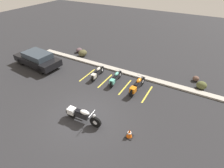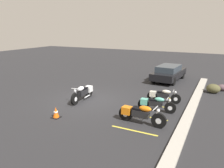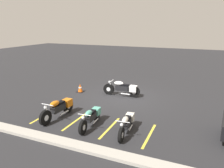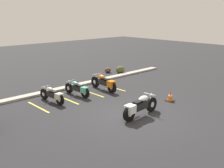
{
  "view_description": "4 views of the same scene",
  "coord_description": "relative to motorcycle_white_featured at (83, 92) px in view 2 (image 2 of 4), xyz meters",
  "views": [
    {
      "loc": [
        5.05,
        -5.57,
        7.51
      ],
      "look_at": [
        0.49,
        2.56,
        1.05
      ],
      "focal_mm": 28.0,
      "sensor_mm": 36.0,
      "label": 1
    },
    {
      "loc": [
        10.55,
        7.04,
        4.29
      ],
      "look_at": [
        -0.5,
        1.42,
        1.07
      ],
      "focal_mm": 35.0,
      "sensor_mm": 36.0,
      "label": 2
    },
    {
      "loc": [
        -4.36,
        11.77,
        4.27
      ],
      "look_at": [
        0.25,
        1.03,
        1.06
      ],
      "focal_mm": 35.0,
      "sensor_mm": 36.0,
      "label": 3
    },
    {
      "loc": [
        -8.35,
        -7.39,
        4.49
      ],
      "look_at": [
        0.78,
        2.3,
        0.89
      ],
      "focal_mm": 42.0,
      "sensor_mm": 36.0,
      "label": 4
    }
  ],
  "objects": [
    {
      "name": "car_black",
      "position": [
        -7.39,
        3.46,
        0.19
      ],
      "size": [
        4.43,
        2.14,
        1.29
      ],
      "rotation": [
        0.0,
        0.0,
        3.06
      ],
      "color": "black",
      "rests_on": "ground"
    },
    {
      "name": "landscape_rock_3",
      "position": [
        -5.2,
        6.96,
        -0.18
      ],
      "size": [
        0.87,
        1.0,
        0.62
      ],
      "primitive_type": "ellipsoid",
      "rotation": [
        0.0,
        0.0,
        1.44
      ],
      "color": "#4D4A2D",
      "rests_on": "ground"
    },
    {
      "name": "parked_bike_0",
      "position": [
        -1.78,
        4.35,
        -0.07
      ],
      "size": [
        0.55,
        1.97,
        0.77
      ],
      "rotation": [
        0.0,
        0.0,
        1.65
      ],
      "color": "black",
      "rests_on": "ground"
    },
    {
      "name": "parked_bike_1",
      "position": [
        -0.17,
        4.38,
        -0.07
      ],
      "size": [
        0.56,
        2.01,
        0.79
      ],
      "rotation": [
        0.0,
        0.0,
        1.64
      ],
      "color": "black",
      "rests_on": "ground"
    },
    {
      "name": "stall_line_1",
      "position": [
        -0.99,
        4.25,
        -0.48
      ],
      "size": [
        0.1,
        2.1,
        0.0
      ],
      "primitive_type": "cube",
      "color": "gold",
      "rests_on": "ground"
    },
    {
      "name": "motorcycle_white_featured",
      "position": [
        0.0,
        0.0,
        0.0
      ],
      "size": [
        2.33,
        0.65,
        0.91
      ],
      "rotation": [
        0.0,
        0.0,
        0.05
      ],
      "color": "black",
      "rests_on": "ground"
    },
    {
      "name": "landscape_rock_0",
      "position": [
        -6.06,
        7.49,
        -0.26
      ],
      "size": [
        0.56,
        0.69,
        0.45
      ],
      "primitive_type": "ellipsoid",
      "rotation": [
        0.0,
        0.0,
        1.59
      ],
      "color": "#554247",
      "rests_on": "ground"
    },
    {
      "name": "ground",
      "position": [
        -0.06,
        0.24,
        -0.49
      ],
      "size": [
        60.0,
        60.0,
        0.0
      ],
      "primitive_type": "plane",
      "color": "#262628"
    },
    {
      "name": "parked_bike_2",
      "position": [
        1.65,
        4.19,
        -0.01
      ],
      "size": [
        0.64,
        2.3,
        0.9
      ],
      "rotation": [
        0.0,
        0.0,
        1.52
      ],
      "color": "black",
      "rests_on": "ground"
    },
    {
      "name": "traffic_cone",
      "position": [
        2.85,
        0.32,
        -0.23
      ],
      "size": [
        0.4,
        0.4,
        0.54
      ],
      "color": "black",
      "rests_on": "ground"
    },
    {
      "name": "stall_line_0",
      "position": [
        -2.7,
        4.25,
        -0.48
      ],
      "size": [
        0.1,
        2.1,
        0.0
      ],
      "primitive_type": "cube",
      "color": "gold",
      "rests_on": "ground"
    },
    {
      "name": "stall_line_2",
      "position": [
        0.73,
        4.25,
        -0.48
      ],
      "size": [
        0.1,
        2.1,
        0.0
      ],
      "primitive_type": "cube",
      "color": "gold",
      "rests_on": "ground"
    },
    {
      "name": "concrete_curb",
      "position": [
        -0.06,
        6.1,
        -0.43
      ],
      "size": [
        18.0,
        0.5,
        0.12
      ],
      "primitive_type": "cube",
      "color": "#A8A399",
      "rests_on": "ground"
    },
    {
      "name": "stall_line_3",
      "position": [
        2.44,
        4.25,
        -0.48
      ],
      "size": [
        0.1,
        2.1,
        0.0
      ],
      "primitive_type": "cube",
      "color": "gold",
      "rests_on": "ground"
    }
  ]
}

